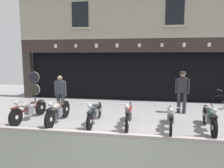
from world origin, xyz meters
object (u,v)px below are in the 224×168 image
(tyre_sign_pole, at_px, (34,84))
(advert_board_near, at_px, (173,72))
(advert_board_far, at_px, (191,70))
(motorcycle_right, at_px, (210,118))
(motorcycle_center_left, at_px, (95,112))
(salesman_left, at_px, (60,92))
(motorcycle_left, at_px, (58,111))
(motorcycle_center_right, at_px, (170,117))
(motorcycle_far_left, at_px, (29,109))
(shopkeeper_center, at_px, (182,90))
(motorcycle_center, at_px, (129,114))

(tyre_sign_pole, height_order, advert_board_near, advert_board_near)
(advert_board_far, bearing_deg, advert_board_near, -179.99)
(tyre_sign_pole, bearing_deg, motorcycle_right, -19.98)
(motorcycle_center_left, height_order, salesman_left, salesman_left)
(motorcycle_left, bearing_deg, motorcycle_center_right, 179.55)
(motorcycle_far_left, distance_m, advert_board_near, 7.23)
(motorcycle_right, distance_m, shopkeeper_center, 2.13)
(advert_board_far, bearing_deg, motorcycle_center_left, -134.05)
(motorcycle_center_left, xyz_separation_m, advert_board_near, (3.21, 4.27, 1.16))
(motorcycle_left, distance_m, salesman_left, 1.54)
(motorcycle_far_left, bearing_deg, salesman_left, -113.45)
(motorcycle_center_right, bearing_deg, advert_board_far, -103.24)
(motorcycle_center, xyz_separation_m, tyre_sign_pole, (-5.01, 2.75, 0.58))
(shopkeeper_center, bearing_deg, tyre_sign_pole, 4.95)
(motorcycle_center, relative_size, advert_board_far, 1.95)
(motorcycle_center_left, xyz_separation_m, motorcycle_right, (3.81, -0.09, 0.02))
(motorcycle_left, distance_m, advert_board_near, 6.40)
(motorcycle_center_left, relative_size, advert_board_near, 2.17)
(motorcycle_center, distance_m, tyre_sign_pole, 5.74)
(advert_board_near, bearing_deg, salesman_left, -149.24)
(motorcycle_center_right, xyz_separation_m, tyre_sign_pole, (-6.38, 2.86, 0.59))
(motorcycle_far_left, xyz_separation_m, tyre_sign_pole, (-1.27, 2.67, 0.59))
(motorcycle_far_left, distance_m, motorcycle_left, 1.22)
(motorcycle_center, bearing_deg, motorcycle_center_right, 175.54)
(motorcycle_center_right, xyz_separation_m, salesman_left, (-4.39, 1.46, 0.46))
(motorcycle_center_right, height_order, advert_board_near, advert_board_near)
(motorcycle_center, xyz_separation_m, advert_board_near, (1.99, 4.34, 1.14))
(tyre_sign_pole, bearing_deg, shopkeeper_center, -6.21)
(motorcycle_center_left, distance_m, motorcycle_right, 3.81)
(motorcycle_left, height_order, advert_board_far, advert_board_far)
(motorcycle_right, xyz_separation_m, tyre_sign_pole, (-7.60, 2.76, 0.58))
(motorcycle_right, bearing_deg, shopkeeper_center, -69.15)
(motorcycle_far_left, distance_m, salesman_left, 1.53)
(motorcycle_far_left, xyz_separation_m, motorcycle_center_left, (2.52, -0.01, -0.01))
(shopkeeper_center, xyz_separation_m, advert_board_far, (0.84, 2.36, 0.70))
(motorcycle_far_left, height_order, motorcycle_left, motorcycle_left)
(shopkeeper_center, bearing_deg, motorcycle_left, 34.84)
(motorcycle_far_left, distance_m, advert_board_far, 8.00)
(motorcycle_center_right, relative_size, advert_board_near, 2.14)
(advert_board_near, bearing_deg, tyre_sign_pole, -167.19)
(motorcycle_center, height_order, salesman_left, salesman_left)
(salesman_left, bearing_deg, advert_board_near, -140.22)
(advert_board_near, height_order, advert_board_far, advert_board_far)
(motorcycle_center_left, distance_m, advert_board_near, 5.47)
(motorcycle_far_left, bearing_deg, motorcycle_center, -175.28)
(motorcycle_center_right, distance_m, tyre_sign_pole, 7.01)
(tyre_sign_pole, relative_size, advert_board_far, 1.65)
(motorcycle_far_left, relative_size, shopkeeper_center, 1.17)
(motorcycle_left, relative_size, shopkeeper_center, 1.12)
(advert_board_far, bearing_deg, salesman_left, -153.31)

